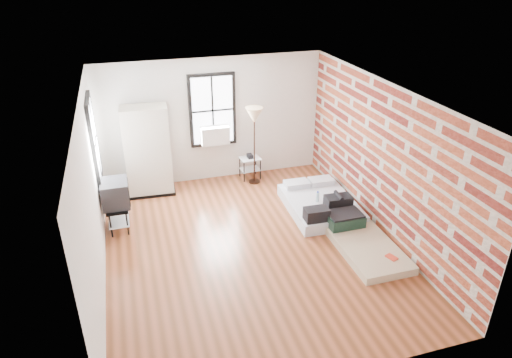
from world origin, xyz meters
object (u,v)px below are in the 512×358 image
object	(u,v)px
mattress_main	(321,204)
side_table	(250,162)
mattress_bare	(360,239)
floor_lamp	(254,119)
wardrobe	(148,151)
tv_stand	(116,195)

from	to	relation	value
mattress_main	side_table	xyz separation A→B (m)	(-0.96, 1.87, 0.24)
mattress_bare	mattress_main	bearing A→B (deg)	97.71
mattress_bare	floor_lamp	world-z (taller)	floor_lamp
mattress_bare	wardrobe	world-z (taller)	wardrobe
mattress_bare	floor_lamp	bearing A→B (deg)	110.48
wardrobe	side_table	distance (m)	2.35
mattress_bare	floor_lamp	distance (m)	3.48
mattress_main	tv_stand	size ratio (longest dim) A/B	1.83
side_table	tv_stand	world-z (taller)	tv_stand
mattress_bare	tv_stand	distance (m)	4.57
wardrobe	mattress_bare	bearing A→B (deg)	-39.31
mattress_bare	wardrobe	distance (m)	4.73
wardrobe	tv_stand	world-z (taller)	wardrobe
tv_stand	mattress_main	bearing A→B (deg)	-6.84
mattress_main	wardrobe	size ratio (longest dim) A/B	0.93
mattress_main	mattress_bare	distance (m)	1.36
mattress_bare	tv_stand	world-z (taller)	tv_stand
mattress_bare	side_table	xyz separation A→B (m)	(-1.15, 3.22, 0.28)
wardrobe	floor_lamp	xyz separation A→B (m)	(2.31, -0.18, 0.56)
mattress_bare	tv_stand	xyz separation A→B (m)	(-4.14, 1.85, 0.59)
mattress_main	mattress_bare	bearing A→B (deg)	-79.99
wardrobe	floor_lamp	size ratio (longest dim) A/B	1.10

